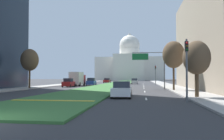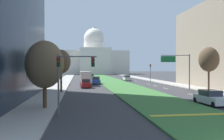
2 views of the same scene
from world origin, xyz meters
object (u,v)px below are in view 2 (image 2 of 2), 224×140
at_px(street_tree_left_near, 45,65).
at_px(street_tree_right_mid, 209,59).
at_px(sedan_far_horizon, 127,78).
at_px(box_truck_delivery, 86,78).
at_px(overhead_guide_sign, 179,64).
at_px(street_tree_left_mid, 61,62).
at_px(sedan_distant, 96,81).
at_px(sedan_lead_stopped, 211,98).
at_px(capitol_building, 94,58).
at_px(sedan_midblock, 85,84).
at_px(traffic_light_far_right, 150,70).
at_px(traffic_light_near_left, 69,71).
at_px(sedan_very_far, 91,77).

distance_m(street_tree_left_near, street_tree_right_mid, 27.38).
distance_m(sedan_far_horizon, box_truck_delivery, 20.52).
height_order(overhead_guide_sign, street_tree_left_mid, street_tree_left_mid).
bearing_deg(overhead_guide_sign, sedan_distant, 131.77).
xyz_separation_m(street_tree_left_near, street_tree_left_mid, (0.54, 14.57, 0.58)).
bearing_deg(overhead_guide_sign, sedan_lead_stopped, -102.47).
bearing_deg(capitol_building, sedan_lead_stopped, -87.43).
bearing_deg(overhead_guide_sign, street_tree_left_mid, -172.58).
bearing_deg(sedan_lead_stopped, street_tree_right_mid, 60.66).
xyz_separation_m(street_tree_left_mid, sedan_lead_stopped, (17.18, -14.34, -4.21)).
bearing_deg(street_tree_left_mid, sedan_far_horizon, 61.09).
bearing_deg(sedan_midblock, traffic_light_far_right, 42.53).
bearing_deg(traffic_light_near_left, traffic_light_far_right, 64.75).
height_order(street_tree_right_mid, sedan_distant, street_tree_right_mid).
xyz_separation_m(street_tree_left_mid, sedan_distant, (6.82, 18.56, -4.12)).
bearing_deg(sedan_lead_stopped, traffic_light_near_left, -165.38).
distance_m(traffic_light_near_left, street_tree_left_mid, 18.45).
bearing_deg(street_tree_left_mid, traffic_light_near_left, -83.97).
relative_size(traffic_light_near_left, box_truck_delivery, 0.81).
height_order(capitol_building, traffic_light_far_right, capitol_building).
xyz_separation_m(street_tree_right_mid, sedan_very_far, (-16.85, 45.54, -4.60)).
relative_size(overhead_guide_sign, box_truck_delivery, 1.02).
xyz_separation_m(sedan_far_horizon, sedan_very_far, (-10.00, 12.28, -0.00)).
bearing_deg(capitol_building, street_tree_left_near, -96.14).
height_order(traffic_light_far_right, box_truck_delivery, traffic_light_far_right).
xyz_separation_m(sedan_distant, sedan_far_horizon, (10.27, 12.37, -0.07)).
xyz_separation_m(sedan_lead_stopped, sedan_distant, (-10.37, 32.90, 0.09)).
relative_size(sedan_midblock, sedan_distant, 0.98).
relative_size(street_tree_left_near, box_truck_delivery, 1.06).
bearing_deg(sedan_lead_stopped, sedan_midblock, 119.37).
relative_size(traffic_light_near_left, street_tree_right_mid, 0.70).
xyz_separation_m(capitol_building, street_tree_left_mid, (-11.98, -101.76, -4.41)).
height_order(sedan_far_horizon, sedan_very_far, sedan_far_horizon).
xyz_separation_m(traffic_light_far_right, sedan_far_horizon, (-5.79, 4.86, -2.53)).
bearing_deg(sedan_midblock, overhead_guide_sign, -20.04).
distance_m(street_tree_left_near, sedan_lead_stopped, 18.09).
bearing_deg(sedan_midblock, street_tree_right_mid, -29.47).
xyz_separation_m(traffic_light_far_right, sedan_lead_stopped, (-5.69, -40.41, -2.54)).
bearing_deg(traffic_light_far_right, street_tree_right_mid, -87.86).
distance_m(capitol_building, traffic_light_near_left, 120.62).
bearing_deg(traffic_light_near_left, capitol_building, 85.22).
relative_size(sedan_midblock, sedan_very_far, 0.91).
distance_m(street_tree_left_mid, sedan_midblock, 10.62).
distance_m(overhead_guide_sign, sedan_far_horizon, 28.73).
height_order(overhead_guide_sign, sedan_distant, overhead_guide_sign).
bearing_deg(sedan_distant, box_truck_delivery, -124.26).
bearing_deg(street_tree_right_mid, traffic_light_near_left, -143.99).
relative_size(sedan_far_horizon, sedan_very_far, 0.94).
xyz_separation_m(street_tree_left_mid, street_tree_right_mid, (23.94, -2.33, 0.41)).
bearing_deg(sedan_very_far, overhead_guide_sign, -71.08).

